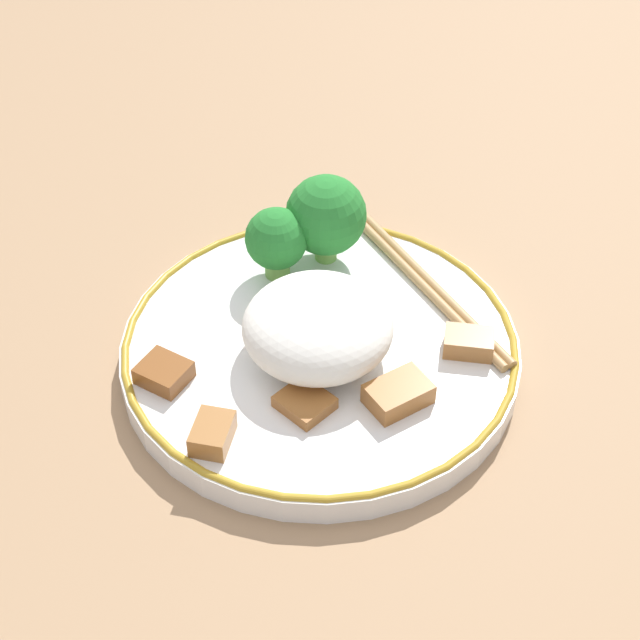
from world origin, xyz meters
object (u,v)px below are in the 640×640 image
object	(u,v)px
chopsticks	(410,267)
broccoli_back_center	(276,240)
plate	(320,351)
broccoli_back_left	(326,216)

from	to	relation	value
chopsticks	broccoli_back_center	bearing A→B (deg)	-78.49
plate	broccoli_back_center	distance (m)	0.08
plate	broccoli_back_center	world-z (taller)	broccoli_back_center
broccoli_back_left	chopsticks	bearing A→B (deg)	85.52
plate	chopsticks	size ratio (longest dim) A/B	1.43
broccoli_back_left	chopsticks	size ratio (longest dim) A/B	0.36
broccoli_back_center	chopsticks	bearing A→B (deg)	101.51
plate	broccoli_back_left	distance (m)	0.09
plate	broccoli_back_left	xyz separation A→B (m)	(-0.08, -0.01, 0.04)
broccoli_back_center	chopsticks	size ratio (longest dim) A/B	0.29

